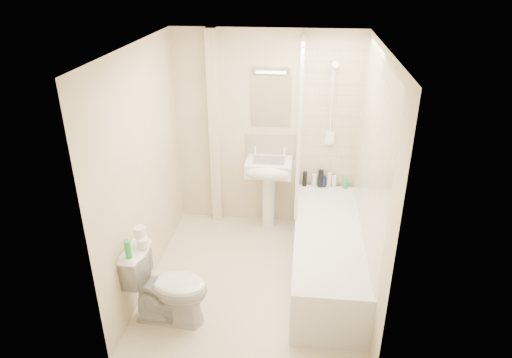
# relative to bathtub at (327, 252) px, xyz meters

# --- Properties ---
(floor) EXTENTS (2.50, 2.50, 0.00)m
(floor) POSITION_rel_bathtub_xyz_m (-0.75, -0.14, -0.29)
(floor) COLOR beige
(floor) RESTS_ON ground
(wall_back) EXTENTS (2.20, 0.02, 2.40)m
(wall_back) POSITION_rel_bathtub_xyz_m (-0.75, 1.11, 0.91)
(wall_back) COLOR beige
(wall_back) RESTS_ON ground
(wall_left) EXTENTS (0.02, 2.50, 2.40)m
(wall_left) POSITION_rel_bathtub_xyz_m (-1.85, -0.14, 0.91)
(wall_left) COLOR beige
(wall_left) RESTS_ON ground
(wall_right) EXTENTS (0.02, 2.50, 2.40)m
(wall_right) POSITION_rel_bathtub_xyz_m (0.35, -0.14, 0.91)
(wall_right) COLOR beige
(wall_right) RESTS_ON ground
(ceiling) EXTENTS (2.20, 2.50, 0.02)m
(ceiling) POSITION_rel_bathtub_xyz_m (-0.75, -0.14, 2.11)
(ceiling) COLOR white
(ceiling) RESTS_ON wall_back
(tile_back) EXTENTS (0.70, 0.01, 1.75)m
(tile_back) POSITION_rel_bathtub_xyz_m (0.00, 1.10, 1.14)
(tile_back) COLOR beige
(tile_back) RESTS_ON wall_back
(tile_right) EXTENTS (0.01, 2.10, 1.75)m
(tile_right) POSITION_rel_bathtub_xyz_m (0.34, 0.00, 1.14)
(tile_right) COLOR beige
(tile_right) RESTS_ON wall_right
(pipe_boxing) EXTENTS (0.12, 0.12, 2.40)m
(pipe_boxing) POSITION_rel_bathtub_xyz_m (-1.37, 1.05, 0.91)
(pipe_boxing) COLOR beige
(pipe_boxing) RESTS_ON ground
(splashback) EXTENTS (0.60, 0.02, 0.30)m
(splashback) POSITION_rel_bathtub_xyz_m (-0.70, 1.10, 0.74)
(splashback) COLOR beige
(splashback) RESTS_ON wall_back
(mirror) EXTENTS (0.46, 0.01, 0.60)m
(mirror) POSITION_rel_bathtub_xyz_m (-0.70, 1.10, 1.29)
(mirror) COLOR white
(mirror) RESTS_ON wall_back
(strip_light) EXTENTS (0.42, 0.07, 0.07)m
(strip_light) POSITION_rel_bathtub_xyz_m (-0.70, 1.07, 1.66)
(strip_light) COLOR silver
(strip_light) RESTS_ON wall_back
(bathtub) EXTENTS (0.70, 2.10, 0.55)m
(bathtub) POSITION_rel_bathtub_xyz_m (0.00, 0.00, 0.00)
(bathtub) COLOR white
(bathtub) RESTS_ON ground
(shower_screen) EXTENTS (0.04, 0.92, 1.80)m
(shower_screen) POSITION_rel_bathtub_xyz_m (-0.35, 0.66, 1.16)
(shower_screen) COLOR white
(shower_screen) RESTS_ON bathtub
(shower_fixture) EXTENTS (0.10, 0.16, 0.99)m
(shower_fixture) POSITION_rel_bathtub_xyz_m (-0.00, 1.05, 1.26)
(shower_fixture) COLOR white
(shower_fixture) RESTS_ON wall_back
(pedestal_sink) EXTENTS (0.54, 0.49, 1.05)m
(pedestal_sink) POSITION_rel_bathtub_xyz_m (-0.70, 0.87, 0.45)
(pedestal_sink) COLOR white
(pedestal_sink) RESTS_ON ground
(bottle_black_a) EXTENTS (0.05, 0.05, 0.19)m
(bottle_black_a) POSITION_rel_bathtub_xyz_m (-0.27, 1.02, 0.35)
(bottle_black_a) COLOR black
(bottle_black_a) RESTS_ON bathtub
(bottle_white_a) EXTENTS (0.05, 0.05, 0.16)m
(bottle_white_a) POSITION_rel_bathtub_xyz_m (-0.15, 1.02, 0.34)
(bottle_white_a) COLOR white
(bottle_white_a) RESTS_ON bathtub
(bottle_black_b) EXTENTS (0.06, 0.06, 0.22)m
(bottle_black_b) POSITION_rel_bathtub_xyz_m (-0.07, 1.02, 0.37)
(bottle_black_b) COLOR black
(bottle_black_b) RESTS_ON bathtub
(bottle_blue) EXTENTS (0.05, 0.05, 0.14)m
(bottle_blue) POSITION_rel_bathtub_xyz_m (-0.03, 1.02, 0.33)
(bottle_blue) COLOR #121B4F
(bottle_blue) RESTS_ON bathtub
(bottle_cream) EXTENTS (0.05, 0.05, 0.18)m
(bottle_cream) POSITION_rel_bathtub_xyz_m (0.03, 1.02, 0.35)
(bottle_cream) COLOR beige
(bottle_cream) RESTS_ON bathtub
(bottle_white_b) EXTENTS (0.05, 0.05, 0.15)m
(bottle_white_b) POSITION_rel_bathtub_xyz_m (0.09, 1.02, 0.34)
(bottle_white_b) COLOR white
(bottle_white_b) RESTS_ON bathtub
(bottle_green) EXTENTS (0.07, 0.07, 0.09)m
(bottle_green) POSITION_rel_bathtub_xyz_m (0.23, 1.02, 0.31)
(bottle_green) COLOR green
(bottle_green) RESTS_ON bathtub
(toilet) EXTENTS (0.53, 0.80, 0.75)m
(toilet) POSITION_rel_bathtub_xyz_m (-1.47, -0.83, 0.09)
(toilet) COLOR white
(toilet) RESTS_ON ground
(toilet_roll_lower) EXTENTS (0.10, 0.10, 0.09)m
(toilet_roll_lower) POSITION_rel_bathtub_xyz_m (-1.68, -0.77, 0.50)
(toilet_roll_lower) COLOR white
(toilet_roll_lower) RESTS_ON toilet
(toilet_roll_upper) EXTENTS (0.11, 0.11, 0.09)m
(toilet_roll_upper) POSITION_rel_bathtub_xyz_m (-1.71, -0.74, 0.60)
(toilet_roll_upper) COLOR white
(toilet_roll_upper) RESTS_ON toilet_roll_lower
(green_bottle) EXTENTS (0.06, 0.06, 0.17)m
(green_bottle) POSITION_rel_bathtub_xyz_m (-1.75, -0.94, 0.54)
(green_bottle) COLOR green
(green_bottle) RESTS_ON toilet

